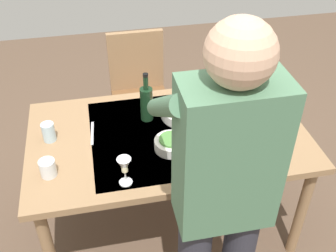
# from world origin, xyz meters

# --- Properties ---
(ground_plane) EXTENTS (6.00, 6.00, 0.00)m
(ground_plane) POSITION_xyz_m (0.00, 0.00, 0.00)
(ground_plane) COLOR brown
(dining_table) EXTENTS (1.52, 0.89, 0.73)m
(dining_table) POSITION_xyz_m (0.00, 0.00, 0.66)
(dining_table) COLOR #93704C
(dining_table) RESTS_ON ground_plane
(chair_near) EXTENTS (0.40, 0.40, 0.91)m
(chair_near) POSITION_xyz_m (0.05, -0.82, 0.53)
(chair_near) COLOR brown
(chair_near) RESTS_ON ground_plane
(person_server) EXTENTS (0.42, 0.61, 1.69)m
(person_server) POSITION_xyz_m (-0.07, 0.70, 0.96)
(person_server) COLOR #2D2D38
(person_server) RESTS_ON ground_plane
(wine_bottle) EXTENTS (0.07, 0.07, 0.30)m
(wine_bottle) POSITION_xyz_m (0.09, -0.16, 0.84)
(wine_bottle) COLOR black
(wine_bottle) RESTS_ON dining_table
(wine_glass_left) EXTENTS (0.07, 0.07, 0.15)m
(wine_glass_left) POSITION_xyz_m (0.27, 0.33, 0.83)
(wine_glass_left) COLOR white
(wine_glass_left) RESTS_ON dining_table
(wine_glass_right) EXTENTS (0.07, 0.07, 0.15)m
(wine_glass_right) POSITION_xyz_m (-0.55, -0.06, 0.83)
(wine_glass_right) COLOR white
(wine_glass_right) RESTS_ON dining_table
(water_cup_near_left) EXTENTS (0.07, 0.07, 0.10)m
(water_cup_near_left) POSITION_xyz_m (-0.23, -0.35, 0.78)
(water_cup_near_left) COLOR silver
(water_cup_near_left) RESTS_ON dining_table
(water_cup_near_right) EXTENTS (0.08, 0.08, 0.09)m
(water_cup_near_right) POSITION_xyz_m (0.63, 0.20, 0.77)
(water_cup_near_right) COLOR silver
(water_cup_near_right) RESTS_ON dining_table
(water_cup_far_left) EXTENTS (0.07, 0.07, 0.11)m
(water_cup_far_left) POSITION_xyz_m (0.63, -0.07, 0.78)
(water_cup_far_left) COLOR silver
(water_cup_far_left) RESTS_ON dining_table
(serving_bowl_pasta) EXTENTS (0.30, 0.30, 0.07)m
(serving_bowl_pasta) POSITION_xyz_m (-0.14, -0.15, 0.76)
(serving_bowl_pasta) COLOR white
(serving_bowl_pasta) RESTS_ON dining_table
(side_bowl_salad) EXTENTS (0.18, 0.18, 0.07)m
(side_bowl_salad) POSITION_xyz_m (0.01, 0.13, 0.76)
(side_bowl_salad) COLOR white
(side_bowl_salad) RESTS_ON dining_table
(dinner_plate_near) EXTENTS (0.23, 0.23, 0.01)m
(dinner_plate_near) POSITION_xyz_m (-0.28, 0.17, 0.74)
(dinner_plate_near) COLOR white
(dinner_plate_near) RESTS_ON dining_table
(table_knife) EXTENTS (0.03, 0.20, 0.00)m
(table_knife) POSITION_xyz_m (0.41, -0.08, 0.73)
(table_knife) COLOR silver
(table_knife) RESTS_ON dining_table
(table_fork) EXTENTS (0.05, 0.18, 0.00)m
(table_fork) POSITION_xyz_m (-0.43, -0.21, 0.73)
(table_fork) COLOR silver
(table_fork) RESTS_ON dining_table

